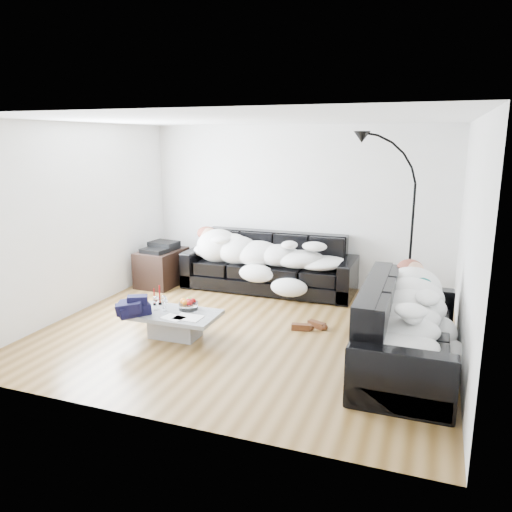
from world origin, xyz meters
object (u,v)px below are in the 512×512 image
(wine_glass_c, at_px, (165,305))
(shoes, at_px, (308,326))
(sleeper_right, at_px, (410,308))
(wine_glass_b, at_px, (156,303))
(sleeper_back, at_px, (268,251))
(fruit_bowl, at_px, (188,304))
(candle_left, at_px, (154,297))
(wine_glass_a, at_px, (164,302))
(candle_right, at_px, (160,295))
(sofa_right, at_px, (408,326))
(av_cabinet, at_px, (162,267))
(stereo, at_px, (161,246))
(sofa_back, at_px, (269,263))
(coffee_table, at_px, (175,325))
(floor_lamp, at_px, (412,234))

(wine_glass_c, bearing_deg, shoes, 26.44)
(sleeper_right, xyz_separation_m, wine_glass_b, (-2.98, -0.14, -0.25))
(sleeper_back, bearing_deg, wine_glass_b, -107.73)
(fruit_bowl, distance_m, candle_left, 0.49)
(wine_glass_a, relative_size, wine_glass_b, 0.90)
(wine_glass_b, distance_m, candle_right, 0.22)
(sleeper_back, bearing_deg, shoes, -53.95)
(wine_glass_c, bearing_deg, fruit_bowl, 33.48)
(sofa_right, bearing_deg, sleeper_right, 90.00)
(fruit_bowl, distance_m, wine_glass_c, 0.29)
(sleeper_back, distance_m, candle_right, 2.16)
(av_cabinet, relative_size, stereo, 1.93)
(sofa_back, height_order, sofa_right, sofa_right)
(coffee_table, bearing_deg, floor_lamp, 38.50)
(sofa_back, height_order, wine_glass_c, sofa_back)
(wine_glass_b, bearing_deg, sofa_right, 2.64)
(sofa_right, height_order, av_cabinet, sofa_right)
(coffee_table, distance_m, av_cabinet, 2.34)
(sleeper_right, xyz_separation_m, shoes, (-1.24, 0.66, -0.61))
(candle_left, distance_m, stereo, 2.01)
(coffee_table, distance_m, floor_lamp, 3.46)
(wine_glass_a, relative_size, av_cabinet, 0.19)
(sleeper_back, relative_size, stereo, 5.25)
(floor_lamp, bearing_deg, sofa_back, 156.47)
(sofa_back, bearing_deg, candle_right, -110.78)
(sofa_right, distance_m, candle_right, 3.05)
(candle_left, bearing_deg, stereo, 117.87)
(sofa_back, bearing_deg, sleeper_back, -90.00)
(sleeper_right, xyz_separation_m, fruit_bowl, (-2.61, 0.02, -0.27))
(av_cabinet, bearing_deg, shoes, -19.58)
(fruit_bowl, relative_size, shoes, 0.60)
(sofa_right, xyz_separation_m, av_cabinet, (-4.04, 1.79, -0.16))
(sleeper_back, distance_m, shoes, 1.85)
(floor_lamp, bearing_deg, wine_glass_b, -162.53)
(sleeper_back, bearing_deg, candle_right, -111.25)
(candle_right, xyz_separation_m, av_cabinet, (-0.99, 1.72, -0.14))
(wine_glass_a, bearing_deg, sleeper_right, 0.73)
(stereo, height_order, floor_lamp, floor_lamp)
(sleeper_back, height_order, shoes, sleeper_back)
(stereo, bearing_deg, wine_glass_b, -54.17)
(sofa_right, height_order, candle_right, sofa_right)
(fruit_bowl, distance_m, wine_glass_a, 0.32)
(coffee_table, height_order, shoes, coffee_table)
(fruit_bowl, height_order, floor_lamp, floor_lamp)
(candle_right, bearing_deg, sleeper_back, 68.75)
(candle_right, relative_size, shoes, 0.62)
(wine_glass_b, distance_m, stereo, 2.21)
(stereo, bearing_deg, sofa_back, 17.81)
(av_cabinet, xyz_separation_m, floor_lamp, (3.92, 0.14, 0.80))
(sleeper_right, height_order, coffee_table, sleeper_right)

